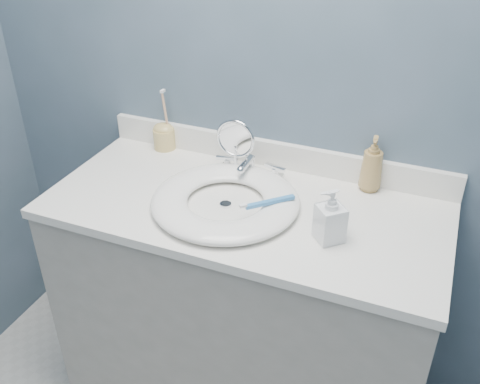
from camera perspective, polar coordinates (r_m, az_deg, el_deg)
The scene contains 12 objects.
back_wall at distance 1.72m, azimuth 4.03°, elevation 12.39°, with size 2.20×0.02×2.40m, color #405360.
vanity_cabinet at distance 1.91m, azimuth 0.42°, elevation -12.80°, with size 1.20×0.55×0.85m, color #A8A199.
countertop at distance 1.64m, azimuth 0.48°, elevation -1.74°, with size 1.22×0.57×0.03m, color white.
backsplash at distance 1.82m, azimuth 3.59°, elevation 4.07°, with size 1.22×0.02×0.09m, color white.
basin at distance 1.61m, azimuth -1.56°, elevation -0.90°, with size 0.45×0.45×0.04m, color white, non-canonical shape.
drain at distance 1.62m, azimuth -1.56°, elevation -1.35°, with size 0.04×0.04×0.01m, color silver.
faucet at distance 1.76m, azimuth 1.00°, elevation 2.53°, with size 0.25×0.13×0.07m.
makeup_mirror at distance 1.73m, azimuth -0.49°, elevation 5.02°, with size 0.13×0.08×0.20m.
soap_bottle_amber at distance 1.71m, azimuth 13.92°, elevation 2.94°, with size 0.07×0.07×0.18m, color #A28249.
soap_bottle_clear at distance 1.46m, azimuth 9.65°, elevation -2.48°, with size 0.07×0.07×0.16m, color white.
toothbrush_holder at distance 1.95m, azimuth -8.09°, elevation 6.04°, with size 0.08×0.08×0.23m.
toothbrush_lying at distance 1.56m, azimuth 3.00°, elevation -1.12°, with size 0.13×0.13×0.02m.
Camera 1 is at (0.51, -0.29, 1.77)m, focal length 40.00 mm.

